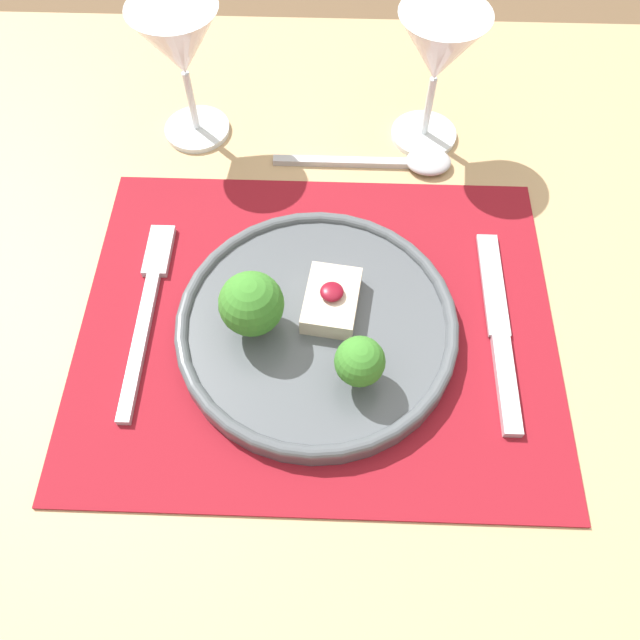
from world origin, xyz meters
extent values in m
plane|color=brown|center=(0.00, 0.00, 0.00)|extent=(8.00, 8.00, 0.00)
cube|color=tan|center=(0.00, 0.00, 0.76)|extent=(1.35, 0.94, 0.03)
cube|color=maroon|center=(0.00, 0.00, 0.77)|extent=(0.43, 0.35, 0.00)
cylinder|color=#4C5156|center=(0.00, -0.01, 0.78)|extent=(0.25, 0.25, 0.02)
torus|color=#4C5156|center=(0.00, -0.01, 0.79)|extent=(0.25, 0.25, 0.01)
cube|color=beige|center=(0.01, 0.01, 0.80)|extent=(0.05, 0.07, 0.02)
ellipsoid|color=maroon|center=(0.01, 0.01, 0.82)|extent=(0.02, 0.02, 0.01)
cylinder|color=#84B256|center=(-0.05, -0.01, 0.80)|extent=(0.01, 0.01, 0.02)
sphere|color=#387A28|center=(-0.05, -0.01, 0.83)|extent=(0.06, 0.06, 0.06)
cylinder|color=#84B256|center=(0.04, -0.06, 0.80)|extent=(0.01, 0.01, 0.02)
sphere|color=#387A28|center=(0.04, -0.06, 0.82)|extent=(0.04, 0.04, 0.04)
cube|color=#B2B2B7|center=(-0.16, -0.03, 0.78)|extent=(0.01, 0.15, 0.01)
cube|color=#B2B2B7|center=(-0.16, 0.08, 0.78)|extent=(0.02, 0.06, 0.01)
cube|color=#B2B2B7|center=(0.17, -0.06, 0.78)|extent=(0.02, 0.09, 0.01)
cube|color=#B2B2B7|center=(0.17, 0.05, 0.78)|extent=(0.02, 0.12, 0.00)
cube|color=#B2B2B7|center=(0.02, 0.21, 0.78)|extent=(0.15, 0.01, 0.01)
ellipsoid|color=#B2B2B7|center=(0.11, 0.21, 0.78)|extent=(0.05, 0.04, 0.01)
cylinder|color=white|center=(0.11, 0.25, 0.78)|extent=(0.07, 0.07, 0.01)
cylinder|color=white|center=(0.11, 0.25, 0.81)|extent=(0.01, 0.01, 0.07)
cone|color=white|center=(0.11, 0.25, 0.89)|extent=(0.09, 0.09, 0.07)
cylinder|color=white|center=(-0.14, 0.25, 0.78)|extent=(0.07, 0.07, 0.01)
cylinder|color=white|center=(-0.14, 0.25, 0.81)|extent=(0.01, 0.01, 0.07)
cone|color=white|center=(-0.14, 0.25, 0.89)|extent=(0.09, 0.09, 0.07)
camera|label=1|loc=(0.01, -0.29, 1.27)|focal=35.00mm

